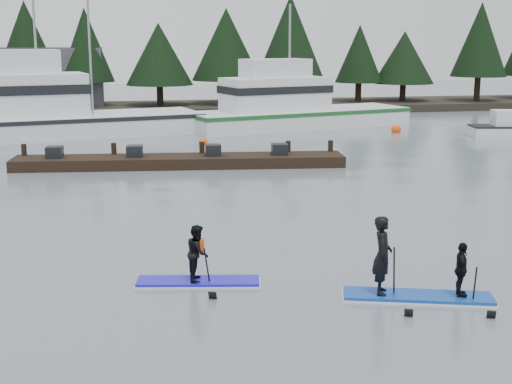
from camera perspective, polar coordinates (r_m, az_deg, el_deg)
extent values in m
plane|color=slate|center=(16.13, 4.14, -8.23)|extent=(160.00, 160.00, 0.00)
cube|color=#2D281E|center=(56.97, -7.02, 6.67)|extent=(70.00, 8.00, 0.60)
cube|color=white|center=(43.79, -15.69, 4.45)|extent=(17.59, 8.19, 2.26)
cube|color=white|center=(43.34, -18.56, 7.34)|extent=(8.18, 4.93, 2.45)
cylinder|color=gray|center=(43.34, -17.19, 10.70)|extent=(0.14, 0.14, 7.39)
cube|color=white|center=(46.81, 3.44, 5.34)|extent=(15.29, 7.95, 2.10)
cube|color=white|center=(45.76, 1.54, 7.84)|extent=(7.18, 4.67, 2.10)
cylinder|color=gray|center=(46.14, 2.71, 10.68)|extent=(0.14, 0.14, 6.62)
cube|color=black|center=(32.18, -6.10, 2.46)|extent=(14.85, 3.51, 0.49)
sphere|color=#FF460C|center=(38.85, -4.25, 3.78)|extent=(0.48, 0.48, 0.48)
sphere|color=#FF460C|center=(44.93, 11.14, 4.71)|extent=(0.61, 0.61, 0.61)
cube|color=#1E16D2|center=(16.83, -4.64, -7.17)|extent=(2.93, 1.20, 0.11)
imported|color=black|center=(16.61, -4.68, -4.85)|extent=(0.61, 0.72, 1.32)
cube|color=#FF4E15|center=(16.56, -4.69, -4.33)|extent=(0.33, 0.25, 0.32)
cylinder|color=black|center=(16.52, -3.83, -6.60)|extent=(0.32, 0.86, 1.51)
cube|color=#1142A6|center=(16.22, 12.81, -8.18)|extent=(3.32, 1.69, 0.11)
imported|color=black|center=(15.85, 10.08, -4.99)|extent=(0.59, 0.73, 1.75)
cylinder|color=black|center=(15.80, 10.98, -6.76)|extent=(0.45, 0.90, 1.66)
imported|color=black|center=(16.14, 16.11, -5.98)|extent=(0.49, 0.76, 1.21)
cylinder|color=black|center=(16.13, 17.02, -7.79)|extent=(0.41, 0.80, 1.48)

